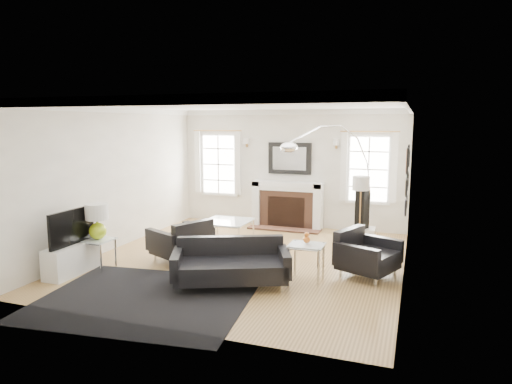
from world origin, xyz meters
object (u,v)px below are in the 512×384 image
at_px(armchair_right, 365,255).
at_px(coffee_table, 227,222).
at_px(fireplace, 287,205).
at_px(arc_floor_lamp, 331,177).
at_px(sofa, 231,265).
at_px(armchair_left, 183,242).
at_px(gourd_lamp, 97,219).

xyz_separation_m(armchair_right, coffee_table, (-3.03, 1.37, 0.05)).
bearing_deg(armchair_right, fireplace, 126.01).
xyz_separation_m(armchair_right, arc_floor_lamp, (-0.93, 1.96, 1.03)).
distance_m(fireplace, arc_floor_lamp, 1.77).
bearing_deg(sofa, fireplace, 93.39).
xyz_separation_m(armchair_left, armchair_right, (3.18, 0.31, -0.01)).
bearing_deg(armchair_right, coffee_table, 155.60).
bearing_deg(fireplace, armchair_right, -53.99).
height_order(gourd_lamp, arc_floor_lamp, arc_floor_lamp).
bearing_deg(coffee_table, armchair_left, -95.21).
bearing_deg(sofa, arc_floor_lamp, 72.57).
relative_size(sofa, armchair_left, 1.60).
bearing_deg(coffee_table, arc_floor_lamp, 15.58).
bearing_deg(gourd_lamp, arc_floor_lamp, 42.45).
xyz_separation_m(fireplace, coffee_table, (-0.89, -1.57, -0.15)).
bearing_deg(gourd_lamp, sofa, 0.71).
xyz_separation_m(fireplace, gourd_lamp, (-2.20, -4.11, 0.33)).
distance_m(gourd_lamp, arc_floor_lamp, 4.65).
relative_size(fireplace, armchair_right, 1.47).
height_order(armchair_right, coffee_table, armchair_right).
xyz_separation_m(fireplace, sofa, (0.24, -4.08, -0.23)).
distance_m(fireplace, coffee_table, 1.81).
distance_m(armchair_left, coffee_table, 1.69).
distance_m(fireplace, sofa, 4.09).
xyz_separation_m(coffee_table, arc_floor_lamp, (2.10, 0.58, 0.98)).
bearing_deg(armchair_left, gourd_lamp, -143.79).
bearing_deg(sofa, coffee_table, 114.24).
distance_m(armchair_left, armchair_right, 3.20).
distance_m(armchair_right, coffee_table, 3.33).
distance_m(armchair_left, gourd_lamp, 1.53).
relative_size(sofa, coffee_table, 2.04).
bearing_deg(coffee_table, armchair_right, -24.40).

